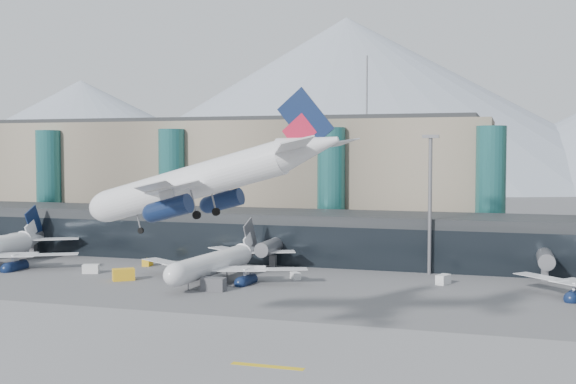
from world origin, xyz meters
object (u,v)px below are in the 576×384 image
Objects in this scene: veh_b at (148,262)px; veh_h at (123,275)px; lightmast_mid at (430,196)px; veh_g at (295,276)px; jet_parked_mid at (221,255)px; veh_a at (91,269)px; hero_jet at (215,170)px; veh_d at (443,279)px; veh_c at (213,284)px.

veh_b is 0.63× the size of veh_h.
veh_h reaches higher than veh_b.
lightmast_mid is 10.84× the size of veh_b.
veh_b is 1.12× the size of veh_g.
jet_parked_mid is at bearing -119.76° from veh_b.
veh_b is at bearing 41.80° from veh_a.
jet_parked_mid reaches higher than veh_b.
lightmast_mid is at bearing -12.87° from veh_h.
hero_jet reaches higher than lightmast_mid.
hero_jet is 51.67m from jet_parked_mid.
veh_g is 0.57× the size of veh_h.
veh_a is 63.93m from veh_d.
veh_d reaches higher than veh_a.
lightmast_mid is 64.05m from veh_a.
hero_jet is 64.53m from veh_a.
veh_h is at bearing -111.47° from veh_g.
veh_d is 1.37× the size of veh_g.
veh_a is (-60.04, -17.66, -13.60)m from lightmast_mid.
veh_a is at bearing -123.04° from veh_g.
veh_c is at bearing -136.62° from veh_b.
hero_jet is 11.27× the size of veh_d.
lightmast_mid reaches higher than veh_h.
veh_g is (-5.40, 48.66, -19.95)m from hero_jet.
lightmast_mid reaches higher than veh_a.
veh_b is 57.60m from veh_d.
veh_h is at bearing 166.07° from veh_c.
veh_b is at bearing -172.80° from lightmast_mid.
lightmast_mid is at bearing -3.19° from veh_a.
hero_jet is at bearing -105.20° from lightmast_mid.
veh_c reaches higher than veh_g.
veh_c is 1.03× the size of veh_h.
jet_parked_mid is (-18.19, 45.50, -16.38)m from hero_jet.
veh_g is at bearing -17.49° from veh_h.
hero_jet is at bearing -68.11° from veh_c.
veh_c reaches higher than veh_h.
jet_parked_mid is at bearing -13.27° from veh_h.
hero_jet is 13.82× the size of veh_b.
veh_h is (-53.85, -12.72, 0.20)m from veh_d.
hero_jet reaches higher than veh_d.
veh_a is 0.76× the size of veh_c.
jet_parked_mid is at bearing -155.83° from lightmast_mid.
veh_b is 0.61× the size of veh_c.
jet_parked_mid is 11.73× the size of veh_a.
jet_parked_mid is at bearing -116.96° from veh_g.
hero_jet is at bearing -179.97° from veh_d.
jet_parked_mid is 25.56m from veh_a.
hero_jet reaches higher than veh_b.
jet_parked_mid is at bearing 120.05° from veh_d.
jet_parked_mid is 14.52× the size of veh_b.
lightmast_mid is at bearing 79.43° from hero_jet.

